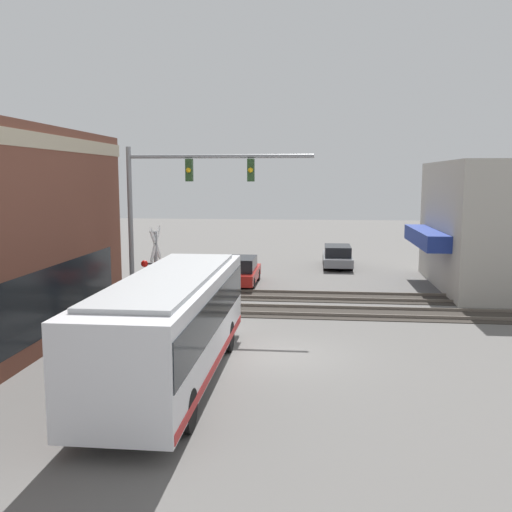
{
  "coord_description": "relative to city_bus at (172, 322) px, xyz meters",
  "views": [
    {
      "loc": [
        -17.89,
        -1.16,
        5.71
      ],
      "look_at": [
        4.59,
        1.19,
        2.59
      ],
      "focal_mm": 40.0,
      "sensor_mm": 36.0,
      "label": 1
    }
  ],
  "objects": [
    {
      "name": "city_bus",
      "position": [
        0.0,
        0.0,
        0.0
      ],
      "size": [
        10.06,
        2.59,
        3.04
      ],
      "color": "silver",
      "rests_on": "ground"
    },
    {
      "name": "crossing_signal",
      "position": [
        6.67,
        2.35,
        0.62
      ],
      "size": [
        1.41,
        1.18,
        3.81
      ],
      "color": "gray",
      "rests_on": "ground"
    },
    {
      "name": "rail_track_near",
      "position": [
        8.65,
        -2.8,
        -1.65
      ],
      "size": [
        2.6,
        60.0,
        0.15
      ],
      "color": "#332D28",
      "rests_on": "ground"
    },
    {
      "name": "parked_car_grey",
      "position": [
        21.29,
        -5.4,
        -1.02
      ],
      "size": [
        4.77,
        1.82,
        1.4
      ],
      "color": "slate",
      "rests_on": "ground"
    },
    {
      "name": "traffic_signal_gantry",
      "position": [
        7.63,
        1.54,
        3.38
      ],
      "size": [
        0.42,
        7.63,
        6.95
      ],
      "color": "gray",
      "rests_on": "ground"
    },
    {
      "name": "pedestrian_at_crossing",
      "position": [
        6.95,
        2.64,
        -0.74
      ],
      "size": [
        0.34,
        0.34,
        1.82
      ],
      "color": "black",
      "rests_on": "ground"
    },
    {
      "name": "rail_track_far",
      "position": [
        11.85,
        -2.8,
        -1.65
      ],
      "size": [
        2.6,
        60.0,
        0.15
      ],
      "color": "#332D28",
      "rests_on": "ground"
    },
    {
      "name": "ground_plane",
      "position": [
        2.65,
        -2.8,
        -1.68
      ],
      "size": [
        120.0,
        120.0,
        0.0
      ],
      "primitive_type": "plane",
      "color": "#605E5B"
    },
    {
      "name": "parked_car_red",
      "position": [
        14.57,
        -0.0,
        -0.98
      ],
      "size": [
        4.39,
        1.82,
        1.5
      ],
      "color": "#B21E19",
      "rests_on": "ground"
    }
  ]
}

